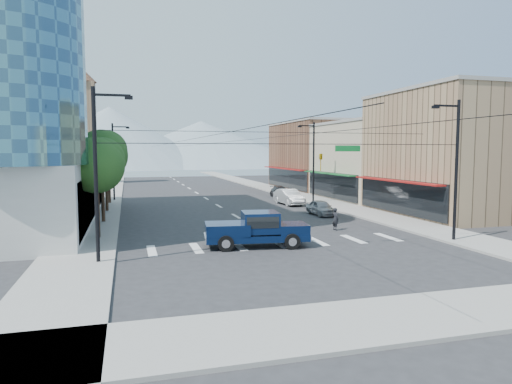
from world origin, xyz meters
TOP-DOWN VIEW (x-y plane):
  - ground at (0.00, 0.00)m, footprint 160.00×160.00m
  - sidewalk_left at (-12.00, 40.00)m, footprint 4.00×120.00m
  - sidewalk_right at (12.00, 40.00)m, footprint 4.00×120.00m
  - sidewalk_cross at (0.00, -12.00)m, footprint 28.00×4.00m
  - shop_near at (20.00, 10.00)m, footprint 12.00×14.00m
  - shop_mid at (20.00, 24.00)m, footprint 12.00×14.00m
  - shop_far at (20.00, 40.00)m, footprint 12.00×18.00m
  - clock_tower at (-16.50, 62.00)m, footprint 4.80×4.80m
  - mountain_left at (-15.00, 150.00)m, footprint 80.00×80.00m
  - mountain_right at (20.00, 160.00)m, footprint 90.00×90.00m
  - tree_near at (-11.07, 6.10)m, footprint 3.65×3.64m
  - tree_midnear at (-11.07, 13.10)m, footprint 4.09×4.09m
  - tree_midfar at (-11.07, 20.10)m, footprint 3.65×3.64m
  - tree_far at (-11.07, 27.10)m, footprint 4.09×4.09m
  - signal_rig at (0.19, -1.00)m, footprint 21.80×0.20m
  - lamp_pole_nw at (-10.67, 30.00)m, footprint 2.00×0.25m
  - lamp_pole_ne at (10.67, 22.00)m, footprint 2.00×0.25m
  - pickup_truck at (-1.82, 0.98)m, footprint 6.52×3.05m
  - pedestrian at (5.37, 5.00)m, footprint 0.49×0.66m
  - parked_car_near at (7.60, 12.62)m, footprint 1.64×4.04m
  - parked_car_mid at (7.60, 21.13)m, footprint 2.07×5.22m
  - parked_car_far at (9.14, 28.72)m, footprint 2.37×4.83m

SIDE VIEW (x-z plane):
  - ground at x=0.00m, z-range 0.00..0.00m
  - sidewalk_left at x=-12.00m, z-range 0.00..0.15m
  - sidewalk_right at x=12.00m, z-range 0.00..0.15m
  - sidewalk_cross at x=0.00m, z-range 0.00..0.15m
  - parked_car_far at x=9.14m, z-range 0.00..1.35m
  - parked_car_near at x=7.60m, z-range 0.00..1.37m
  - pedestrian at x=5.37m, z-range 0.00..1.66m
  - parked_car_mid at x=7.60m, z-range 0.00..1.69m
  - pickup_truck at x=-1.82m, z-range 0.04..2.18m
  - shop_mid at x=20.00m, z-range 0.00..9.00m
  - signal_rig at x=0.19m, z-range 0.14..9.14m
  - lamp_pole_nw at x=-10.67m, z-range 0.44..9.44m
  - lamp_pole_ne at x=10.67m, z-range 0.44..9.44m
  - tree_near at x=-11.07m, z-range 1.64..8.34m
  - tree_midfar at x=-11.07m, z-range 1.64..8.34m
  - shop_far at x=20.00m, z-range 0.00..10.00m
  - shop_near at x=20.00m, z-range 0.00..11.00m
  - tree_midnear at x=-11.07m, z-range 1.83..9.35m
  - tree_far at x=-11.07m, z-range 1.83..9.35m
  - mountain_right at x=20.00m, z-range 0.00..18.00m
  - clock_tower at x=-16.50m, z-range 0.44..20.84m
  - mountain_left at x=-15.00m, z-range 0.00..22.00m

